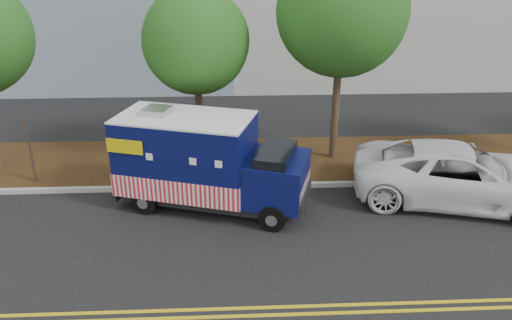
{
  "coord_description": "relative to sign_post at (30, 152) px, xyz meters",
  "views": [
    {
      "loc": [
        1.97,
        -13.24,
        7.52
      ],
      "look_at": [
        2.62,
        0.6,
        1.37
      ],
      "focal_mm": 35.0,
      "sensor_mm": 36.0,
      "label": 1
    }
  ],
  "objects": [
    {
      "name": "tree_c",
      "position": [
        10.23,
        1.55,
        4.15
      ],
      "size": [
        4.36,
        4.36,
        7.54
      ],
      "color": "#38281C",
      "rests_on": "ground"
    },
    {
      "name": "sign_post",
      "position": [
        0.0,
        0.0,
        0.0
      ],
      "size": [
        0.06,
        0.06,
        2.4
      ],
      "primitive_type": "cube",
      "color": "#473828",
      "rests_on": "ground"
    },
    {
      "name": "food_truck",
      "position": [
        5.66,
        -1.59,
        0.17
      ],
      "size": [
        6.07,
        3.65,
        3.02
      ],
      "rotation": [
        0.0,
        0.0,
        -0.3
      ],
      "color": "black",
      "rests_on": "ground"
    },
    {
      "name": "white_car",
      "position": [
        13.52,
        -1.67,
        -0.31
      ],
      "size": [
        6.93,
        4.43,
        1.78
      ],
      "primitive_type": "imported",
      "rotation": [
        0.0,
        0.0,
        1.32
      ],
      "color": "white",
      "rests_on": "ground"
    },
    {
      "name": "centerline_near",
      "position": [
        4.65,
        -6.41,
        -1.19
      ],
      "size": [
        120.0,
        0.1,
        0.01
      ],
      "primitive_type": "cube",
      "color": "gold",
      "rests_on": "ground"
    },
    {
      "name": "mulch_strip",
      "position": [
        4.65,
        1.54,
        -1.12
      ],
      "size": [
        120.0,
        4.0,
        0.15
      ],
      "primitive_type": "cube",
      "color": "#311D0D",
      "rests_on": "ground"
    },
    {
      "name": "curb",
      "position": [
        4.65,
        -0.56,
        -1.12
      ],
      "size": [
        120.0,
        0.18,
        0.15
      ],
      "primitive_type": "cube",
      "color": "#9E9E99",
      "rests_on": "ground"
    },
    {
      "name": "tree_b",
      "position": [
        5.4,
        1.65,
        3.2
      ],
      "size": [
        3.59,
        3.59,
        6.21
      ],
      "color": "#38281C",
      "rests_on": "ground"
    },
    {
      "name": "ground",
      "position": [
        4.65,
        -1.96,
        -1.2
      ],
      "size": [
        120.0,
        120.0,
        0.0
      ],
      "primitive_type": "plane",
      "color": "black",
      "rests_on": "ground"
    },
    {
      "name": "centerline_far",
      "position": [
        4.65,
        -6.66,
        -1.19
      ],
      "size": [
        120.0,
        0.1,
        0.01
      ],
      "primitive_type": "cube",
      "color": "gold",
      "rests_on": "ground"
    }
  ]
}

